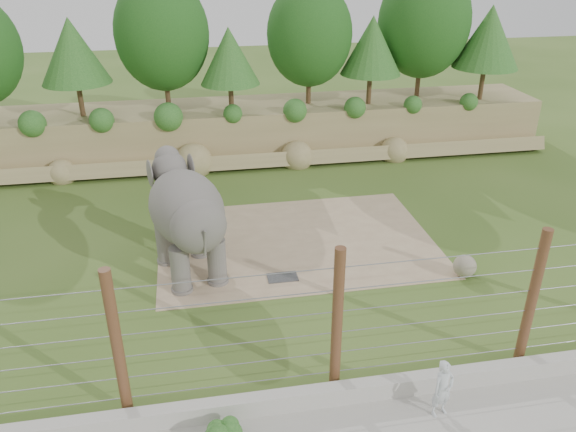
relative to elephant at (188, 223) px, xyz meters
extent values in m
plane|color=#3E5F1F|center=(3.36, -1.59, -1.84)|extent=(90.00, 90.00, 0.00)
cube|color=#8C7D50|center=(3.36, 11.41, -0.59)|extent=(30.00, 4.00, 2.50)
cube|color=#8C7D50|center=(3.36, 9.11, -1.49)|extent=(30.00, 1.37, 1.07)
cylinder|color=#3F2B19|center=(-4.64, 10.91, 1.44)|extent=(0.24, 0.24, 1.58)
sphere|color=#1A4A18|center=(-4.64, 10.91, 3.58)|extent=(3.60, 3.60, 3.60)
cylinder|color=#3F2B19|center=(-0.64, 11.41, 1.62)|extent=(0.24, 0.24, 1.92)
sphere|color=#1A4A18|center=(-0.64, 11.41, 4.23)|extent=(4.40, 4.40, 4.40)
cylinder|color=#3F2B19|center=(2.36, 10.21, 1.36)|extent=(0.24, 0.24, 1.40)
sphere|color=#1A4A18|center=(2.36, 10.21, 3.26)|extent=(3.20, 3.20, 3.20)
cylinder|color=#3F2B19|center=(6.36, 11.21, 1.57)|extent=(0.24, 0.24, 1.82)
sphere|color=#1A4A18|center=(6.36, 11.21, 4.04)|extent=(4.16, 4.16, 4.16)
cylinder|color=#3F2B19|center=(9.36, 10.61, 1.41)|extent=(0.24, 0.24, 1.50)
sphere|color=#1A4A18|center=(9.36, 10.61, 3.45)|extent=(3.44, 3.44, 3.44)
cylinder|color=#3F2B19|center=(12.36, 11.61, 1.67)|extent=(0.24, 0.24, 2.03)
sphere|color=#1A4A18|center=(12.36, 11.61, 4.43)|extent=(4.64, 4.64, 4.64)
cylinder|color=#3F2B19|center=(15.36, 10.41, 1.48)|extent=(0.24, 0.24, 1.64)
sphere|color=#1A4A18|center=(15.36, 10.41, 3.71)|extent=(3.76, 3.76, 3.76)
cube|color=tan|center=(3.86, 1.41, -1.83)|extent=(10.00, 7.00, 0.02)
cube|color=#262628|center=(2.93, -0.93, -1.81)|extent=(1.00, 0.60, 0.03)
sphere|color=gray|center=(8.86, -1.89, -1.44)|extent=(0.76, 0.76, 0.76)
cube|color=#B8B3AA|center=(3.36, -6.59, -1.59)|extent=(26.00, 0.35, 0.50)
cylinder|color=#592F1D|center=(-1.64, -6.09, 0.16)|extent=(0.26, 0.26, 4.00)
cylinder|color=#592F1D|center=(3.36, -6.09, 0.16)|extent=(0.26, 0.26, 4.00)
cylinder|color=#592F1D|center=(8.36, -6.09, 0.16)|extent=(0.26, 0.26, 4.00)
cylinder|color=gray|center=(3.36, -6.09, -1.34)|extent=(20.00, 0.02, 0.02)
cylinder|color=gray|center=(3.36, -6.09, -0.74)|extent=(20.00, 0.02, 0.02)
cylinder|color=gray|center=(3.36, -6.09, -0.14)|extent=(20.00, 0.02, 0.02)
cylinder|color=gray|center=(3.36, -6.09, 0.46)|extent=(20.00, 0.02, 0.02)
cylinder|color=gray|center=(3.36, -6.09, 1.06)|extent=(20.00, 0.02, 0.02)
cylinder|color=gray|center=(3.36, -6.09, 1.66)|extent=(20.00, 0.02, 0.02)
imported|color=#B7BAC1|center=(5.58, -7.39, -1.08)|extent=(0.63, 0.50, 1.52)
camera|label=1|loc=(0.33, -16.39, 8.25)|focal=35.00mm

